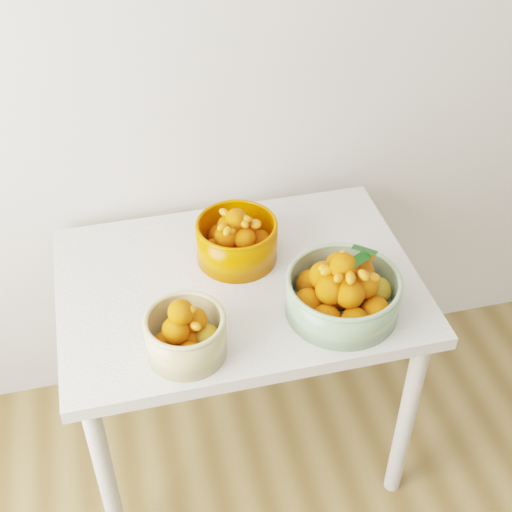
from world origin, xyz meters
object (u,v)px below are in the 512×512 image
object	(u,v)px
table	(239,305)
bowl_orange	(237,239)
bowl_cream	(186,334)
bowl_green	(343,291)

from	to	relation	value
table	bowl_orange	xyz separation A→B (m)	(0.02, 0.10, 0.16)
bowl_cream	bowl_orange	size ratio (longest dim) A/B	0.70
table	bowl_cream	distance (m)	0.34
bowl_green	bowl_orange	xyz separation A→B (m)	(-0.22, 0.28, -0.00)
bowl_cream	bowl_green	xyz separation A→B (m)	(0.42, 0.05, 0.00)
bowl_cream	bowl_green	world-z (taller)	bowl_green
bowl_cream	table	bearing A→B (deg)	51.73
bowl_green	bowl_orange	distance (m)	0.36
bowl_green	bowl_orange	size ratio (longest dim) A/B	1.04
table	bowl_orange	size ratio (longest dim) A/B	3.29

